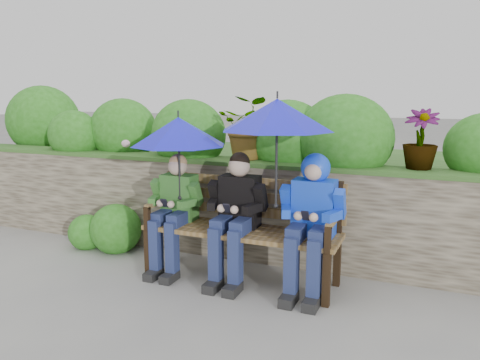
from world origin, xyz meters
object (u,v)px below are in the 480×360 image
at_px(park_bench, 244,222).
at_px(umbrella_left, 179,131).
at_px(boy_left, 174,206).
at_px(boy_right, 311,212).
at_px(boy_middle, 236,211).
at_px(umbrella_right, 277,115).

bearing_deg(park_bench, umbrella_left, -173.17).
distance_m(boy_left, boy_right, 1.34).
height_order(park_bench, umbrella_left, umbrella_left).
bearing_deg(boy_left, boy_middle, -0.46).
relative_size(boy_middle, umbrella_right, 1.19).
bearing_deg(umbrella_right, boy_right, 6.33).
bearing_deg(boy_left, umbrella_right, -1.56).
relative_size(boy_middle, boy_right, 0.98).
bearing_deg(boy_middle, umbrella_left, 178.45).
distance_m(park_bench, umbrella_left, 1.04).
bearing_deg(boy_middle, boy_left, 179.54).
bearing_deg(boy_right, boy_left, -179.73).
bearing_deg(umbrella_left, park_bench, 6.83).
bearing_deg(park_bench, boy_left, -172.88).
height_order(park_bench, boy_left, boy_left).
xyz_separation_m(boy_left, boy_middle, (0.64, -0.01, 0.02)).
relative_size(park_bench, boy_left, 1.59).
bearing_deg(umbrella_right, park_bench, 161.69).
distance_m(park_bench, boy_left, 0.70).
relative_size(park_bench, boy_right, 1.50).
height_order(umbrella_left, umbrella_right, umbrella_right).
distance_m(park_bench, boy_middle, 0.16).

